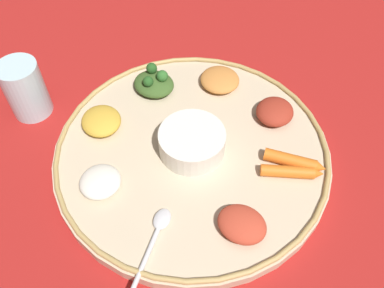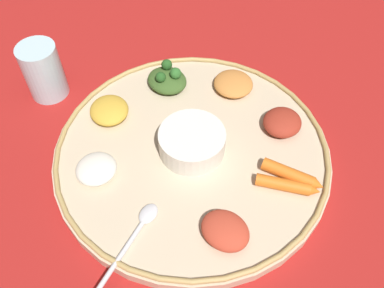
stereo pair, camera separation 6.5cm
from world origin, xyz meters
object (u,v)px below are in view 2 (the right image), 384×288
carrot_outer (292,175)px  drinking_glass (44,74)px  center_bowl (192,141)px  greens_pile (167,79)px  carrot_near_spoon (287,185)px  spoon (134,235)px

carrot_outer → drinking_glass: size_ratio=0.94×
center_bowl → carrot_outer: center_bowl is taller
greens_pile → carrot_near_spoon: size_ratio=0.85×
spoon → greens_pile: (-0.26, -0.14, 0.01)m
center_bowl → carrot_near_spoon: (-0.02, 0.16, -0.01)m
carrot_outer → carrot_near_spoon: bearing=5.4°
spoon → greens_pile: bearing=-153.0°
center_bowl → greens_pile: greens_pile is taller
carrot_near_spoon → greens_pile: bearing=-105.9°
drinking_glass → center_bowl: bearing=94.2°
spoon → carrot_near_spoon: carrot_near_spoon is taller
greens_pile → carrot_outer: (0.06, 0.27, -0.01)m
center_bowl → greens_pile: 0.15m
greens_pile → center_bowl: bearing=50.7°
greens_pile → drinking_glass: drinking_glass is taller
carrot_outer → drinking_glass: bearing=-82.5°
carrot_outer → drinking_glass: 0.46m
carrot_near_spoon → drinking_glass: size_ratio=0.93×
spoon → drinking_glass: 0.35m
drinking_glass → spoon: bearing=65.3°
carrot_near_spoon → drinking_glass: 0.46m
center_bowl → carrot_near_spoon: 0.16m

